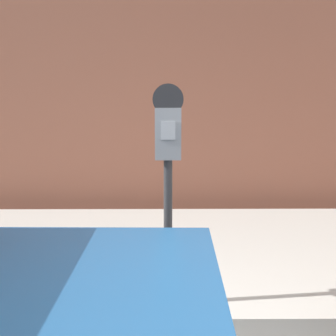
% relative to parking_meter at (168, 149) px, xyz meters
% --- Properties ---
extents(sidewalk, '(24.00, 2.80, 0.14)m').
position_rel_parking_meter_xyz_m(sidewalk, '(0.18, 1.17, -1.15)').
color(sidewalk, '#BCB7AD').
rests_on(sidewalk, ground_plane).
extents(building_facade, '(24.00, 0.30, 5.15)m').
position_rel_parking_meter_xyz_m(building_facade, '(0.18, 3.05, 1.35)').
color(building_facade, '#935642').
rests_on(building_facade, ground_plane).
extents(parking_meter, '(0.20, 0.13, 1.50)m').
position_rel_parking_meter_xyz_m(parking_meter, '(0.00, 0.00, 0.00)').
color(parking_meter, '#2D2D30').
rests_on(parking_meter, sidewalk).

